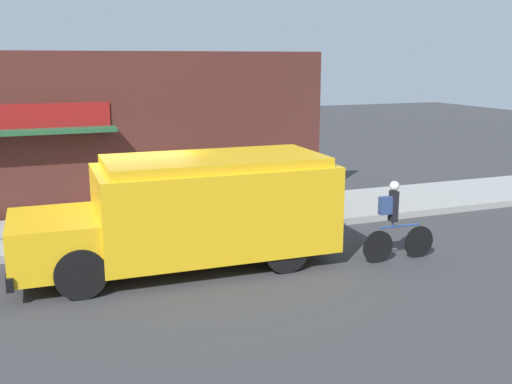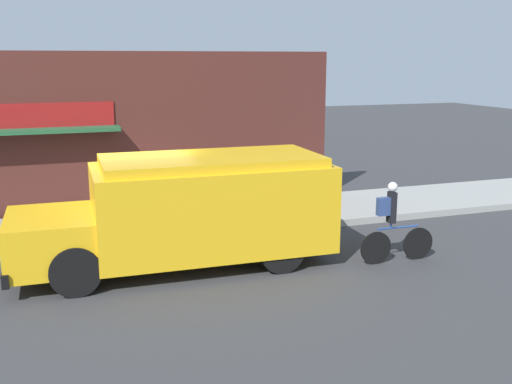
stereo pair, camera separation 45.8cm
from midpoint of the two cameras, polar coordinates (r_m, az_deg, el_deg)
The scene contains 6 objects.
ground_plane at distance 13.50m, azimuth -10.64°, elevation -5.25°, with size 70.00×70.00×0.00m, color #38383A.
sidewalk at distance 14.86m, azimuth -11.52°, elevation -3.28°, with size 28.00×2.91×0.17m.
storefront at distance 16.14m, azimuth -12.97°, elevation 5.39°, with size 12.22×0.82×4.28m.
school_bus at distance 11.92m, azimuth -5.18°, elevation -1.68°, with size 6.27×2.76×2.21m.
cyclist at distance 12.50m, azimuth 13.96°, elevation -3.04°, with size 1.66×0.20×1.68m.
trash_bin at distance 15.30m, azimuth -0.07°, elevation -0.56°, with size 0.64×0.64×0.86m.
Camera 2 is at (-1.61, -12.82, 4.09)m, focal length 42.00 mm.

